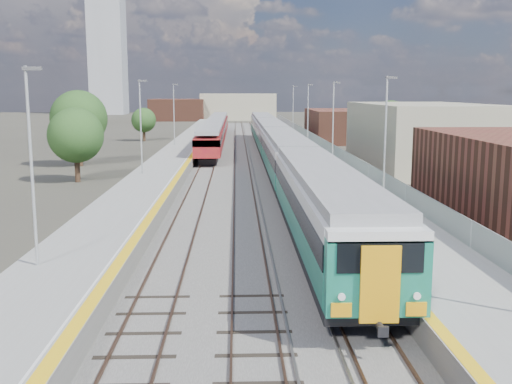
{
  "coord_description": "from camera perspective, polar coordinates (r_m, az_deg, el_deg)",
  "views": [
    {
      "loc": [
        -2.54,
        -14.45,
        7.6
      ],
      "look_at": [
        -1.48,
        17.58,
        2.2
      ],
      "focal_mm": 42.0,
      "sensor_mm": 36.0,
      "label": 1
    }
  ],
  "objects": [
    {
      "name": "ballast_bed",
      "position": [
        67.38,
        -1.63,
        3.11
      ],
      "size": [
        10.5,
        155.0,
        0.06
      ],
      "primitive_type": "cube",
      "color": "#565451",
      "rests_on": "ground"
    },
    {
      "name": "platform_right",
      "position": [
        67.76,
        4.76,
        3.55
      ],
      "size": [
        4.7,
        155.0,
        8.52
      ],
      "color": "slate",
      "rests_on": "ground"
    },
    {
      "name": "ground",
      "position": [
        64.95,
        0.37,
        2.84
      ],
      "size": [
        320.0,
        320.0,
        0.0
      ],
      "primitive_type": "plane",
      "color": "#47443A",
      "rests_on": "ground"
    },
    {
      "name": "tree_a",
      "position": [
        52.58,
        -16.8,
        5.18
      ],
      "size": [
        4.64,
        4.64,
        6.29
      ],
      "color": "#382619",
      "rests_on": "ground"
    },
    {
      "name": "tree_b",
      "position": [
        63.81,
        -16.52,
        6.73
      ],
      "size": [
        5.71,
        5.71,
        7.74
      ],
      "color": "#382619",
      "rests_on": "ground"
    },
    {
      "name": "green_train",
      "position": [
        59.69,
        2.01,
        4.57
      ],
      "size": [
        3.11,
        86.32,
        3.42
      ],
      "color": "black",
      "rests_on": "ground"
    },
    {
      "name": "buildings",
      "position": [
        153.87,
        -7.83,
        10.63
      ],
      "size": [
        72.0,
        185.5,
        40.0
      ],
      "color": "brown",
      "rests_on": "ground"
    },
    {
      "name": "platform_left",
      "position": [
        67.63,
        -7.41,
        3.47
      ],
      "size": [
        4.3,
        155.0,
        8.52
      ],
      "color": "slate",
      "rests_on": "ground"
    },
    {
      "name": "red_train",
      "position": [
        87.7,
        -3.84,
        5.94
      ],
      "size": [
        2.8,
        56.87,
        3.54
      ],
      "color": "black",
      "rests_on": "ground"
    },
    {
      "name": "tree_d",
      "position": [
        86.85,
        12.67,
        6.96
      ],
      "size": [
        4.7,
        4.7,
        6.37
      ],
      "color": "#382619",
      "rests_on": "ground"
    },
    {
      "name": "tracks",
      "position": [
        69.04,
        -1.14,
        3.33
      ],
      "size": [
        8.96,
        160.0,
        0.17
      ],
      "color": "#4C3323",
      "rests_on": "ground"
    },
    {
      "name": "tree_c",
      "position": [
        94.37,
        -10.65,
        6.74
      ],
      "size": [
        3.78,
        3.78,
        5.12
      ],
      "color": "#382619",
      "rests_on": "ground"
    }
  ]
}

